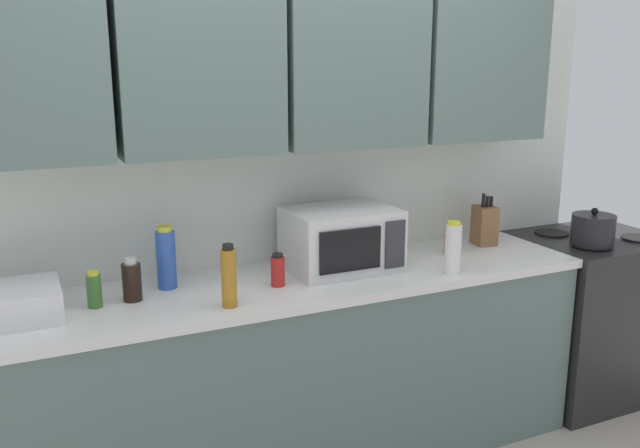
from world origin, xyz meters
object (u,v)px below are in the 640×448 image
at_px(knife_block, 485,225).
at_px(bottle_red_sauce, 278,270).
at_px(kettle, 593,230).
at_px(bottle_white_jar, 453,248).
at_px(bottle_green_oil, 94,290).
at_px(bottle_blue_cleaner, 166,258).
at_px(bottle_spice_jar, 452,239).
at_px(microwave, 341,239).
at_px(dish_rack, 6,305).
at_px(bottle_soy_dark, 132,281).
at_px(stove_range, 587,315).
at_px(bottle_amber_vinegar, 229,277).

bearing_deg(knife_block, bottle_red_sauce, -172.07).
distance_m(kettle, bottle_white_jar, 0.91).
bearing_deg(bottle_green_oil, bottle_blue_cleaner, 19.90).
relative_size(knife_block, bottle_spice_jar, 1.61).
height_order(microwave, bottle_blue_cleaner, microwave).
distance_m(dish_rack, bottle_spice_jar, 1.99).
height_order(kettle, bottle_soy_dark, kettle).
xyz_separation_m(bottle_red_sauce, bottle_soy_dark, (-0.59, 0.08, 0.01)).
xyz_separation_m(dish_rack, bottle_white_jar, (1.81, -0.22, 0.06)).
height_order(bottle_red_sauce, bottle_blue_cleaner, bottle_blue_cleaner).
distance_m(stove_range, bottle_spice_jar, 1.04).
bearing_deg(stove_range, bottle_red_sauce, -178.90).
bearing_deg(bottle_green_oil, microwave, 2.25).
bearing_deg(dish_rack, microwave, 1.98).
relative_size(dish_rack, bottle_green_oil, 2.62).
distance_m(stove_range, bottle_soy_dark, 2.49).
xyz_separation_m(kettle, knife_block, (-0.47, 0.27, 0.01)).
relative_size(kettle, microwave, 0.45).
bearing_deg(knife_block, kettle, -30.25).
height_order(knife_block, bottle_spice_jar, knife_block).
bearing_deg(microwave, bottle_red_sauce, -163.49).
height_order(bottle_green_oil, bottle_amber_vinegar, bottle_amber_vinegar).
height_order(kettle, bottle_blue_cleaner, bottle_blue_cleaner).
bearing_deg(bottle_white_jar, bottle_spice_jar, 54.78).
bearing_deg(bottle_green_oil, dish_rack, -178.98).
height_order(stove_range, bottle_red_sauce, bottle_red_sauce).
distance_m(kettle, bottle_soy_dark, 2.27).
bearing_deg(bottle_amber_vinegar, microwave, 22.69).
height_order(bottle_soy_dark, bottle_spice_jar, bottle_soy_dark).
bearing_deg(bottle_amber_vinegar, knife_block, 12.28).
bearing_deg(stove_range, bottle_white_jar, -169.43).
bearing_deg(bottle_green_oil, bottle_spice_jar, 0.85).
bearing_deg(knife_block, bottle_blue_cleaner, 179.92).
distance_m(microwave, bottle_blue_cleaner, 0.78).
relative_size(knife_block, bottle_green_oil, 1.86).
height_order(bottle_green_oil, bottle_blue_cleaner, bottle_blue_cleaner).
xyz_separation_m(bottle_green_oil, bottle_soy_dark, (0.14, 0.02, 0.01)).
bearing_deg(bottle_amber_vinegar, bottle_soy_dark, 145.27).
relative_size(microwave, bottle_green_oil, 3.31).
xyz_separation_m(stove_range, bottle_spice_jar, (-0.90, 0.05, 0.53)).
distance_m(dish_rack, bottle_amber_vinegar, 0.81).
bearing_deg(kettle, bottle_blue_cleaner, 172.55).
height_order(bottle_soy_dark, bottle_amber_vinegar, bottle_amber_vinegar).
xyz_separation_m(knife_block, bottle_green_oil, (-1.94, -0.11, -0.03)).
bearing_deg(kettle, bottle_red_sauce, 176.43).
height_order(kettle, bottle_spice_jar, kettle).
height_order(microwave, bottle_amber_vinegar, microwave).
bearing_deg(bottle_white_jar, bottle_red_sauce, 167.88).
distance_m(knife_block, bottle_amber_vinegar, 1.50).
bearing_deg(stove_range, bottle_amber_vinegar, -174.94).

